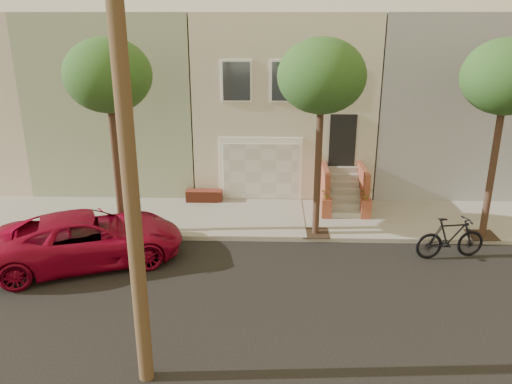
{
  "coord_description": "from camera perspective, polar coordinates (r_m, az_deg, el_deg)",
  "views": [
    {
      "loc": [
        -0.5,
        -11.68,
        6.96
      ],
      "look_at": [
        -0.95,
        3.0,
        1.89
      ],
      "focal_mm": 35.54,
      "sensor_mm": 36.0,
      "label": 1
    }
  ],
  "objects": [
    {
      "name": "sidewalk",
      "position": [
        18.37,
        3.2,
        -3.0
      ],
      "size": [
        40.0,
        3.7,
        0.15
      ],
      "primitive_type": "cube",
      "color": "gray",
      "rests_on": "ground"
    },
    {
      "name": "house_row",
      "position": [
        23.11,
        3.05,
        10.77
      ],
      "size": [
        33.1,
        11.7,
        7.0
      ],
      "color": "beige",
      "rests_on": "sidewalk"
    },
    {
      "name": "tree_mid",
      "position": [
        15.74,
        7.41,
        12.67
      ],
      "size": [
        2.7,
        2.57,
        6.3
      ],
      "color": "#2D2116",
      "rests_on": "sidewalk"
    },
    {
      "name": "ground",
      "position": [
        13.61,
        3.7,
        -11.78
      ],
      "size": [
        90.0,
        90.0,
        0.0
      ],
      "primitive_type": "plane",
      "color": "black",
      "rests_on": "ground"
    },
    {
      "name": "motorcycle",
      "position": [
        16.47,
        21.06,
        -4.83
      ],
      "size": [
        2.26,
        0.99,
        1.31
      ],
      "primitive_type": "imported",
      "rotation": [
        0.0,
        0.0,
        1.74
      ],
      "color": "black",
      "rests_on": "ground"
    },
    {
      "name": "tree_left",
      "position": [
        16.45,
        -16.32,
        12.36
      ],
      "size": [
        2.7,
        2.57,
        6.3
      ],
      "color": "#2D2116",
      "rests_on": "sidewalk"
    },
    {
      "name": "pickup_truck",
      "position": [
        15.87,
        -18.38,
        -4.96
      ],
      "size": [
        6.08,
        4.39,
        1.54
      ],
      "primitive_type": "imported",
      "rotation": [
        0.0,
        0.0,
        1.94
      ],
      "color": "maroon",
      "rests_on": "ground"
    },
    {
      "name": "tree_right",
      "position": [
        17.16,
        26.39,
        11.42
      ],
      "size": [
        2.7,
        2.57,
        6.3
      ],
      "color": "#2D2116",
      "rests_on": "sidewalk"
    }
  ]
}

